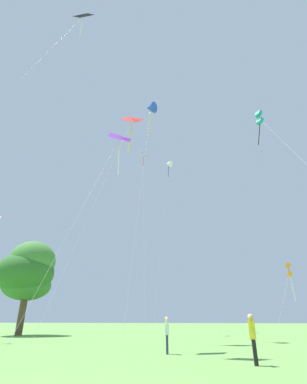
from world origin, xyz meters
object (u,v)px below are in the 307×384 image
(kite_purple_streamer, at_px, (118,146))
(kite_black_large, at_px, (78,23))
(kite_teal_box, at_px, (261,120))
(kite_orange_box, at_px, (289,271))
(kite_yellow_diamond, at_px, (144,161))
(kite_blue_delta, at_px, (150,108))
(person_far_back, at_px, (167,331))
(kite_white_distant, at_px, (168,164))
(tree_left_oak, at_px, (28,273))
(person_foreground_watcher, at_px, (253,334))
(kite_red_high, at_px, (130,128))

(kite_purple_streamer, bearing_deg, kite_black_large, -153.46)
(kite_black_large, bearing_deg, kite_teal_box, -3.86)
(kite_black_large, xyz_separation_m, kite_teal_box, (13.81, -0.93, -14.17))
(kite_orange_box, bearing_deg, kite_black_large, -124.73)
(kite_yellow_diamond, bearing_deg, kite_teal_box, -59.22)
(kite_blue_delta, bearing_deg, kite_black_large, -109.29)
(kite_orange_box, xyz_separation_m, kite_black_large, (-20.06, -28.93, 18.53))
(kite_blue_delta, bearing_deg, kite_purple_streamer, -90.95)
(kite_orange_box, xyz_separation_m, person_far_back, (-12.41, -28.14, -6.87))
(kite_white_distant, relative_size, tree_left_oak, 2.75)
(kite_orange_box, xyz_separation_m, tree_left_oak, (-32.54, -12.74, -0.98))
(kite_teal_box, xyz_separation_m, person_foreground_watcher, (-2.12, -1.54, -11.21))
(kite_white_distant, height_order, kite_yellow_diamond, kite_white_distant)
(kite_red_high, height_order, kite_yellow_diamond, kite_yellow_diamond)
(kite_purple_streamer, height_order, kite_teal_box, kite_purple_streamer)
(kite_orange_box, bearing_deg, person_far_back, -113.80)
(kite_yellow_diamond, height_order, tree_left_oak, kite_yellow_diamond)
(kite_blue_delta, height_order, kite_black_large, kite_black_large)
(kite_red_high, relative_size, tree_left_oak, 2.07)
(kite_white_distant, height_order, person_foreground_watcher, kite_white_distant)
(kite_orange_box, xyz_separation_m, person_foreground_watcher, (-8.37, -31.40, -6.84))
(kite_purple_streamer, bearing_deg, kite_blue_delta, 89.05)
(kite_teal_box, bearing_deg, kite_orange_box, 78.17)
(kite_red_high, distance_m, person_foreground_watcher, 23.22)
(kite_purple_streamer, distance_m, person_far_back, 13.35)
(kite_orange_box, distance_m, kite_white_distant, 27.04)
(kite_black_large, bearing_deg, kite_blue_delta, 70.71)
(kite_red_high, xyz_separation_m, person_far_back, (4.82, -7.01, -18.88))
(kite_blue_delta, bearing_deg, kite_teal_box, -52.07)
(kite_orange_box, bearing_deg, kite_blue_delta, -132.69)
(kite_yellow_diamond, xyz_separation_m, tree_left_oak, (-13.19, -4.86, -16.92))
(tree_left_oak, bearing_deg, kite_orange_box, 21.38)
(kite_black_large, relative_size, kite_yellow_diamond, 1.10)
(kite_orange_box, distance_m, kite_teal_box, 30.82)
(person_foreground_watcher, bearing_deg, kite_blue_delta, 118.51)
(kite_black_large, bearing_deg, kite_white_distant, 84.77)
(kite_orange_box, xyz_separation_m, kite_purple_streamer, (-16.17, -26.99, 5.89))
(person_far_back, xyz_separation_m, tree_left_oak, (-20.13, 15.40, 5.89))
(person_far_back, height_order, tree_left_oak, tree_left_oak)
(person_far_back, bearing_deg, kite_black_large, -174.08)
(kite_blue_delta, xyz_separation_m, person_foreground_watcher, (7.63, -14.05, -24.40))
(person_far_back, bearing_deg, kite_blue_delta, 108.42)
(kite_orange_box, relative_size, kite_red_high, 0.41)
(person_foreground_watcher, distance_m, tree_left_oak, 31.09)
(kite_red_high, bearing_deg, kite_yellow_diamond, 99.10)
(kite_white_distant, relative_size, kite_yellow_diamond, 1.14)
(kite_blue_delta, height_order, kite_white_distant, kite_white_distant)
(kite_red_high, bearing_deg, kite_orange_box, 50.80)
(person_foreground_watcher, bearing_deg, tree_left_oak, 142.32)
(kite_black_large, distance_m, person_foreground_watcher, 28.04)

